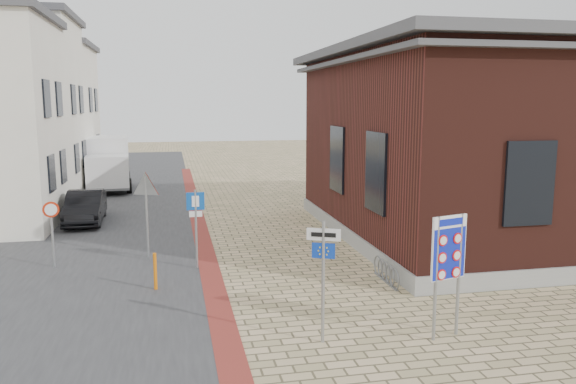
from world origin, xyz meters
name	(u,v)px	position (x,y,z in m)	size (l,w,h in m)	color
ground	(311,319)	(0.00, 0.00, 0.00)	(120.00, 120.00, 0.00)	tan
road_strip	(118,208)	(-5.50, 15.00, 0.01)	(7.00, 60.00, 0.02)	#38383A
curb_strip	(200,228)	(-2.00, 10.00, 0.01)	(0.60, 40.00, 0.02)	maroon
brick_building	(502,140)	(8.99, 7.00, 3.49)	(13.00, 13.00, 6.80)	gray
townhouse_mid	(1,109)	(-10.99, 18.00, 4.57)	(7.40, 6.40, 9.10)	silver
townhouse_far	(32,114)	(-10.99, 24.00, 4.17)	(7.40, 6.40, 8.30)	silver
bike_rack	(386,273)	(2.65, 2.20, 0.26)	(0.08, 1.80, 0.60)	slate
sedan	(85,207)	(-6.50, 11.93, 0.65)	(1.38, 3.95, 1.30)	black
box_truck	(108,163)	(-6.52, 21.02, 1.50)	(2.76, 5.75, 2.91)	slate
border_sign	(449,251)	(2.50, -1.50, 1.86)	(0.87, 0.29, 2.60)	gray
essen_sign	(323,262)	(-0.07, -1.22, 1.69)	(0.64, 0.31, 2.54)	gray
parking_sign	(196,216)	(-2.35, 4.50, 1.60)	(0.52, 0.07, 2.36)	gray
yield_sign	(146,194)	(-3.80, 6.00, 2.06)	(0.91, 0.38, 2.68)	gray
speed_sign	(52,225)	(-6.50, 5.48, 1.31)	(0.47, 0.13, 2.00)	gray
bollard	(155,272)	(-3.50, 2.80, 0.50)	(0.09, 0.09, 1.00)	orange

